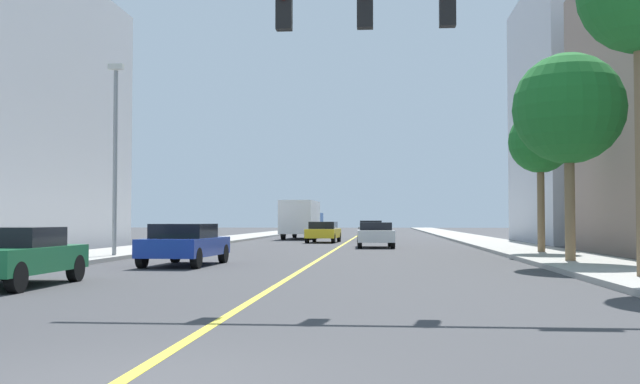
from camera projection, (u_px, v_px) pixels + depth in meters
ground at (346, 243)px, 48.44m from camera, size 192.00×192.00×0.00m
sidewalk_left at (208, 241)px, 49.19m from camera, size 3.56×168.00×0.15m
sidewalk_right at (488, 242)px, 47.69m from camera, size 3.56×168.00×0.15m
lane_marking_center at (346, 243)px, 48.44m from camera, size 0.16×144.00×0.01m
building_right_far at (637, 114)px, 49.11m from camera, size 14.14×14.97×16.72m
traffic_signal_mast at (492, 42)px, 14.77m from camera, size 9.39×0.36×6.51m
street_lamp at (115, 148)px, 28.55m from camera, size 0.56×0.28×7.25m
palm_mid at (569, 109)px, 24.74m from camera, size 3.65×3.65×6.82m
palm_far at (540, 143)px, 31.57m from camera, size 2.64×2.64×5.94m
car_gray at (371, 230)px, 54.20m from camera, size 1.76×3.98×1.43m
car_green at (12, 255)px, 16.74m from camera, size 1.95×4.02×1.32m
car_white at (375, 234)px, 40.29m from camera, size 2.06×4.29×1.34m
car_yellow at (323, 231)px, 49.29m from camera, size 2.08×4.61×1.36m
car_blue at (185, 243)px, 24.45m from camera, size 2.12×4.36×1.35m
delivery_truck at (302, 219)px, 58.58m from camera, size 2.61×8.95×2.93m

